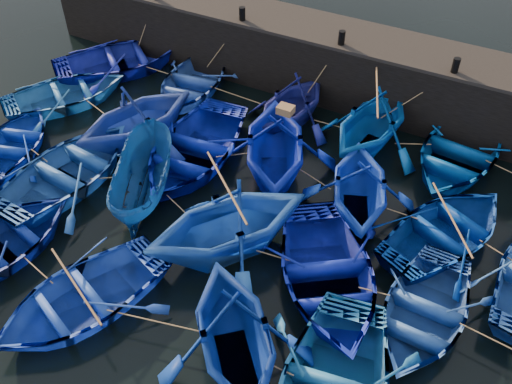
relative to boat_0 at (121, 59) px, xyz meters
The scene contains 28 objects.
ground 11.80m from the boat_0, 41.70° to the right, with size 120.00×120.00×0.00m, color black.
quay_wall 9.22m from the boat_0, 16.79° to the left, with size 26.00×2.50×2.50m, color black.
quay_top 9.41m from the boat_0, 16.79° to the left, with size 26.00×2.50×0.12m, color black.
bollard_1 5.61m from the boat_0, 20.08° to the left, with size 0.24×0.24×0.50m, color black.
bollard_2 9.27m from the boat_0, 11.28° to the left, with size 0.24×0.24×0.50m, color black.
bollard_3 13.13m from the boat_0, ahead, with size 0.24×0.24×0.50m, color black.
boat_0 is the anchor object (origin of this frame).
boat_1 3.47m from the boat_0, ahead, with size 3.32×4.65×0.96m, color #2649A1.
boat_2 7.89m from the boat_0, ahead, with size 3.34×3.88×2.04m, color navy.
boat_3 10.87m from the boat_0, ahead, with size 3.80×4.41×2.32m, color #044CB0.
boat_4 13.77m from the boat_0, ahead, with size 3.68×5.15×1.07m, color navy.
boat_6 2.98m from the boat_0, 96.23° to the right, with size 3.34×4.67×0.97m, color #215FAB.
boat_7 5.23m from the boat_0, 45.13° to the right, with size 3.92×4.55×2.39m, color navy.
boat_8 6.88m from the boat_0, 31.70° to the right, with size 3.98×5.56×1.15m, color #051898.
boat_9 9.08m from the boat_0, 18.60° to the right, with size 4.18×4.84×2.55m, color #071AA5.
boat_10 12.10m from the boat_0, 15.85° to the right, with size 3.59×4.16×2.19m, color #0F35D0.
boat_11 14.73m from the boat_0, 12.93° to the right, with size 3.37×4.71×0.98m, color navy.
boat_13 6.19m from the boat_0, 88.42° to the right, with size 3.01×4.21×0.87m, color #0B2EA2.
boat_14 7.06m from the boat_0, 65.60° to the right, with size 3.82×5.34×1.11m, color #1B4B95.
boat_15 8.07m from the boat_0, 47.15° to the right, with size 1.62×4.31×1.67m, color navy.
boat_16 11.17m from the boat_0, 36.36° to the right, with size 4.18×4.85×2.55m, color blue.
boat_17 13.57m from the boat_0, 28.53° to the right, with size 3.77×5.27×1.09m, color #0A19A2.
boat_18 15.84m from the boat_0, 23.62° to the right, with size 3.12×4.36×0.91m, color #2451AC.
boat_22 12.08m from the boat_0, 57.03° to the right, with size 3.45×4.82×1.00m, color blue.
boat_23 14.46m from the boat_0, 41.38° to the right, with size 3.78×4.39×2.31m, color navy.
wooden_crate 9.57m from the boat_0, 18.02° to the right, with size 0.48×0.39×0.24m, color olive.
mooring_ropes 9.49m from the boat_0, 17.69° to the right, with size 17.58×11.84×2.10m.
loose_oars 11.43m from the boat_0, 26.34° to the right, with size 10.04×12.08×1.64m.
Camera 1 is at (5.99, -8.03, 12.47)m, focal length 40.00 mm.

